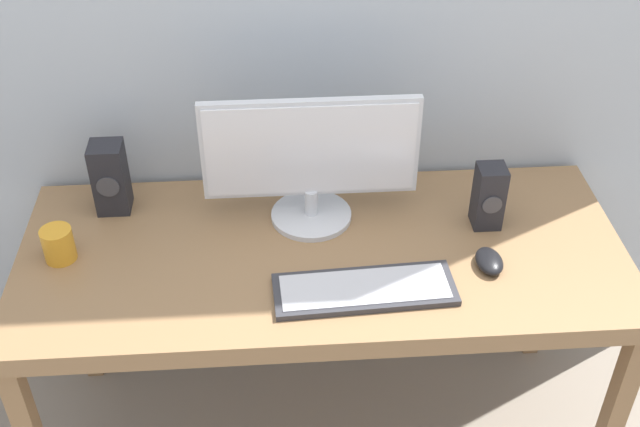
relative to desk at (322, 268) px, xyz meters
The scene contains 7 objects.
desk is the anchor object (origin of this frame).
monitor 0.30m from the desk, 98.11° to the left, with size 0.58×0.23×0.37m.
keyboard_primary 0.21m from the desk, 62.03° to the right, with size 0.46×0.18×0.02m.
mouse 0.45m from the desk, 13.14° to the right, with size 0.07×0.11×0.04m, color black.
speaker_right 0.49m from the desk, ahead, with size 0.08×0.08×0.19m.
speaker_left 0.64m from the desk, 158.66° to the left, with size 0.09×0.09×0.21m.
coffee_mug 0.70m from the desk, behind, with size 0.08×0.08×0.09m, color orange.
Camera 1 is at (-0.12, -1.63, 2.13)m, focal length 44.54 mm.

